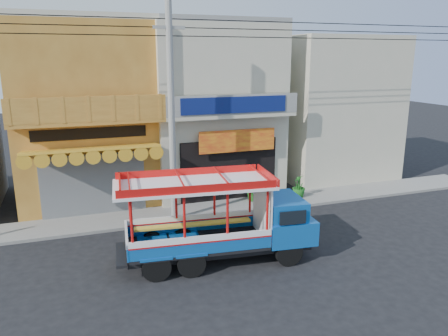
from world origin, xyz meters
The scene contains 11 objects.
ground centered at (0.00, 0.00, 0.00)m, with size 90.00×90.00×0.00m, color black.
sidewalk centered at (0.00, 4.00, 0.06)m, with size 30.00×2.00×0.12m, color slate.
shophouse_left centered at (-4.00, 7.96, 4.11)m, with size 6.00×7.50×8.24m.
shophouse_right centered at (2.00, 7.96, 4.11)m, with size 6.00×6.75×8.24m.
party_pilaster centered at (-1.00, 4.85, 4.00)m, with size 0.35×0.30×8.00m, color beige.
filler_building_right centered at (9.00, 8.00, 3.80)m, with size 6.00×6.00×7.60m, color beige.
utility_pole centered at (-0.85, 3.30, 5.03)m, with size 28.00×0.26×9.00m.
songthaew_truck centered at (-0.02, -0.76, 1.43)m, with size 6.51×2.69×2.96m.
potted_plant_a centered at (2.97, 4.39, 0.60)m, with size 0.86×0.74×0.95m, color #1A5B1A.
potted_plant_b centered at (3.22, 4.40, 0.62)m, with size 0.55×0.45×1.01m, color #1A5B1A.
potted_plant_c centered at (5.18, 4.11, 0.66)m, with size 0.61×0.61×1.08m, color #1A5B1A.
Camera 1 is at (-4.73, -13.23, 6.54)m, focal length 35.00 mm.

